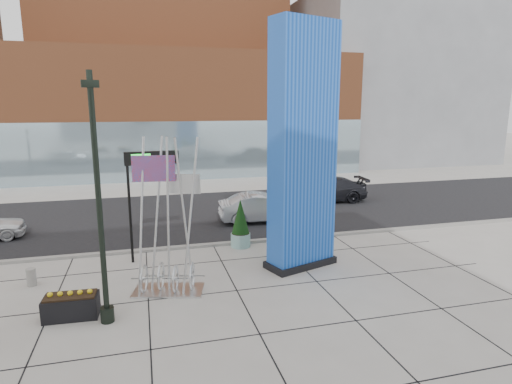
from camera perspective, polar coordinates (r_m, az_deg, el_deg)
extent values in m
plane|color=#9E9991|center=(16.05, -6.92, -11.87)|extent=(160.00, 160.00, 0.00)
cube|color=black|center=(25.49, -10.14, -3.05)|extent=(80.00, 12.00, 0.02)
cube|color=gray|center=(19.74, -8.60, -7.18)|extent=(80.00, 0.30, 0.12)
cube|color=#9F532E|center=(41.72, -11.11, 10.16)|extent=(34.00, 10.00, 11.00)
cube|color=#8CA5B2|center=(37.13, -10.40, 5.40)|extent=(34.00, 0.60, 5.00)
cube|color=slate|center=(54.41, 16.43, 13.88)|extent=(20.00, 18.00, 18.00)
cube|color=#0B3EAD|center=(16.50, 6.27, 5.75)|extent=(2.81, 1.84, 9.42)
cube|color=black|center=(17.55, 5.94, -9.28)|extent=(3.08, 2.10, 0.26)
cylinder|color=black|center=(12.84, -20.21, -1.40)|extent=(0.16, 0.16, 7.27)
cylinder|color=black|center=(13.96, -19.21, -15.17)|extent=(0.40, 0.40, 0.45)
cube|color=black|center=(12.56, -21.27, 13.30)|extent=(0.48, 0.28, 0.20)
cube|color=silver|center=(15.54, -11.56, -12.71)|extent=(2.59, 1.73, 0.06)
cylinder|color=silver|center=(14.44, -14.92, -3.55)|extent=(0.09, 0.09, 5.38)
cylinder|color=silver|center=(14.81, -13.26, -3.09)|extent=(0.09, 0.09, 5.38)
cylinder|color=silver|center=(14.56, -11.53, -3.26)|extent=(0.09, 0.09, 5.38)
cylinder|color=silver|center=(14.91, -9.75, -2.85)|extent=(0.09, 0.09, 5.38)
cylinder|color=silver|center=(14.46, -8.51, -3.25)|extent=(0.09, 0.09, 5.38)
torus|color=silver|center=(15.24, -14.70, -11.38)|extent=(0.31, 0.97, 0.98)
torus|color=silver|center=(15.44, -12.67, -10.97)|extent=(0.31, 0.97, 0.98)
torus|color=silver|center=(15.26, -10.58, -11.15)|extent=(0.31, 0.97, 0.98)
torus|color=silver|center=(15.50, -8.63, -10.71)|extent=(0.31, 0.97, 0.98)
cube|color=red|center=(14.33, -13.53, 3.01)|extent=(1.39, 0.30, 0.86)
cube|color=silver|center=(14.58, -9.64, 1.16)|extent=(1.03, 0.42, 0.65)
cylinder|color=gray|center=(17.50, -27.76, -10.02)|extent=(0.33, 0.33, 0.64)
cylinder|color=black|center=(17.90, -16.48, -2.22)|extent=(0.11, 0.11, 4.49)
cube|color=black|center=(17.54, -13.71, 4.40)|extent=(2.14, 0.40, 0.53)
cube|color=#19D833|center=(17.42, -15.11, 4.28)|extent=(0.75, 0.09, 0.37)
cylinder|color=#8DBEB9|center=(20.27, 4.61, -5.79)|extent=(0.93, 0.93, 0.65)
cylinder|color=black|center=(20.17, 4.62, -4.91)|extent=(0.86, 0.86, 0.06)
cone|color=black|center=(19.95, 4.66, -2.59)|extent=(0.84, 0.84, 1.68)
cylinder|color=#8DBEB9|center=(18.31, 3.38, -7.56)|extent=(1.05, 1.05, 0.73)
cylinder|color=black|center=(18.20, 3.39, -6.47)|extent=(0.96, 0.96, 0.06)
cone|color=black|center=(17.93, 3.43, -3.61)|extent=(0.94, 0.94, 1.88)
cylinder|color=#8DBEB9|center=(19.63, -2.07, -6.39)|extent=(0.89, 0.89, 0.62)
cylinder|color=black|center=(19.53, -2.08, -5.53)|extent=(0.82, 0.82, 0.05)
cone|color=black|center=(19.31, -2.09, -3.26)|extent=(0.80, 0.80, 1.60)
cube|color=black|center=(14.56, -23.40, -13.88)|extent=(1.61, 0.86, 0.68)
cube|color=black|center=(14.41, -23.52, -12.58)|extent=(1.49, 0.75, 0.07)
imported|color=#AFB0B7|center=(23.56, 0.86, -2.12)|extent=(4.85, 1.91, 1.57)
imported|color=black|center=(28.84, 9.23, 0.28)|extent=(5.66, 2.69, 1.59)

